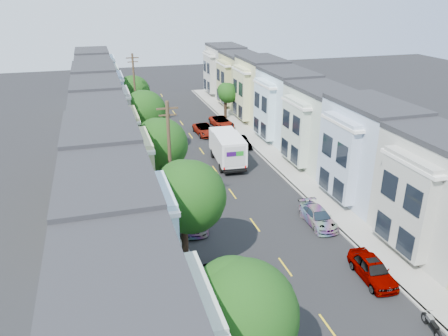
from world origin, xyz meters
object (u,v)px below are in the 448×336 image
object	(u,v)px
tree_d	(144,112)
tree_far_r	(227,93)
utility_pole_near	(170,165)
utility_pole_far	(135,93)
tree_a	(241,315)
parked_right_a	(373,269)
parked_left_b	(221,283)
tree_c	(160,145)
parked_right_b	(318,217)
parked_right_c	(241,142)
parked_left_d	(172,176)
motorcycle	(431,325)
tree_e	(133,92)
parked_left_c	(191,216)
parked_right_d	(222,122)
fedex_truck	(227,147)
tree_b	(188,197)
lead_sedan	(205,130)

from	to	relation	value
tree_d	tree_far_r	world-z (taller)	tree_d
utility_pole_near	utility_pole_far	bearing A→B (deg)	90.00
tree_a	parked_right_a	world-z (taller)	tree_a
parked_left_b	parked_right_a	distance (m)	9.93
utility_pole_far	parked_left_b	world-z (taller)	utility_pole_far
tree_c	utility_pole_far	xyz separation A→B (m)	(0.00, 21.01, 0.04)
parked_right_b	parked_right_c	size ratio (longest dim) A/B	1.17
utility_pole_near	parked_right_a	world-z (taller)	utility_pole_near
parked_left_d	motorcycle	distance (m)	25.99
tree_far_r	parked_right_a	distance (m)	39.31
tree_c	tree_e	xyz separation A→B (m)	(-0.00, 24.09, -0.50)
parked_right_b	motorcycle	xyz separation A→B (m)	(0.37, -12.55, -0.22)
parked_left_c	parked_right_d	distance (m)	26.84
tree_c	parked_left_c	distance (m)	7.12
tree_a	tree_d	size ratio (longest dim) A/B	0.99
parked_left_c	parked_right_b	size ratio (longest dim) A/B	1.17
tree_d	parked_left_d	world-z (taller)	tree_d
parked_right_c	parked_right_d	world-z (taller)	parked_right_d
parked_left_c	tree_far_r	bearing A→B (deg)	72.15
tree_a	fedex_truck	world-z (taller)	tree_a
parked_right_b	tree_a	bearing A→B (deg)	-127.67
parked_right_b	motorcycle	distance (m)	12.55
tree_e	parked_right_b	size ratio (longest dim) A/B	1.56
tree_b	parked_left_c	size ratio (longest dim) A/B	1.54
utility_pole_near	parked_left_b	world-z (taller)	utility_pole_near
tree_a	parked_left_b	xyz separation A→B (m)	(1.40, 7.87, -4.40)
tree_a	tree_c	bearing A→B (deg)	90.00
parked_right_d	tree_e	bearing A→B (deg)	153.82
tree_far_r	tree_e	bearing A→B (deg)	176.85
tree_b	parked_right_b	distance (m)	12.62
fedex_truck	parked_right_c	size ratio (longest dim) A/B	1.87
tree_c	lead_sedan	size ratio (longest dim) A/B	1.54
utility_pole_near	tree_d	bearing A→B (deg)	90.01
parked_left_d	parked_right_c	bearing A→B (deg)	35.40
tree_a	tree_far_r	distance (m)	47.33
parked_left_c	utility_pole_far	bearing A→B (deg)	97.42
tree_d	parked_right_d	size ratio (longest dim) A/B	1.48
parked_left_d	parked_right_d	world-z (taller)	parked_right_d
parked_left_c	motorcycle	world-z (taller)	parked_left_c
tree_a	parked_left_c	xyz separation A→B (m)	(1.40, 16.61, -4.27)
tree_d	parked_left_d	xyz separation A→B (m)	(1.40, -8.39, -4.41)
tree_b	parked_left_d	xyz separation A→B (m)	(1.40, 14.59, -4.81)
tree_a	tree_e	world-z (taller)	tree_a
fedex_truck	motorcycle	xyz separation A→B (m)	(3.53, -27.26, -1.44)
tree_far_r	tree_a	bearing A→B (deg)	-106.19
utility_pole_far	parked_right_d	size ratio (longest dim) A/B	1.98
utility_pole_far	fedex_truck	xyz separation A→B (m)	(8.04, -14.60, -3.28)
tree_c	motorcycle	bearing A→B (deg)	-60.96
fedex_truck	motorcycle	bearing A→B (deg)	-78.77
fedex_truck	parked_left_c	distance (m)	13.66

